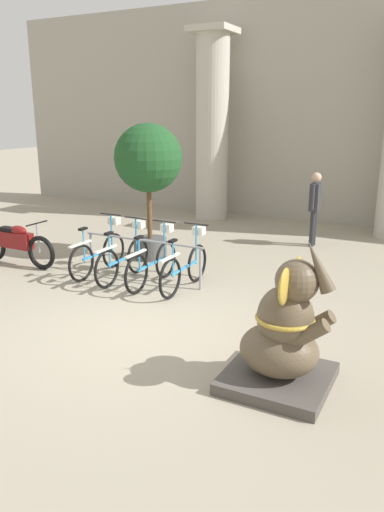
{
  "coord_description": "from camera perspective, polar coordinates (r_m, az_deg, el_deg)",
  "views": [
    {
      "loc": [
        3.65,
        -5.37,
        2.96
      ],
      "look_at": [
        0.49,
        0.67,
        1.0
      ],
      "focal_mm": 35.0,
      "sensor_mm": 36.0,
      "label": 1
    }
  ],
  "objects": [
    {
      "name": "column_left",
      "position": [
        14.36,
        2.32,
        14.68
      ],
      "size": [
        1.14,
        1.14,
        5.16
      ],
      "color": "#BCB7A8",
      "rests_on": "ground_plane"
    },
    {
      "name": "building_facade",
      "position": [
        14.44,
        13.46,
        15.78
      ],
      "size": [
        20.0,
        0.2,
        6.0
      ],
      "color": "#A39E8E",
      "rests_on": "ground_plane"
    },
    {
      "name": "bicycle_1",
      "position": [
        9.19,
        -7.78,
        -0.18
      ],
      "size": [
        0.48,
        1.67,
        1.09
      ],
      "color": "black",
      "rests_on": "ground_plane"
    },
    {
      "name": "bicycle_3",
      "position": [
        8.61,
        -0.78,
        -1.15
      ],
      "size": [
        0.48,
        1.67,
        1.09
      ],
      "color": "black",
      "rests_on": "ground_plane"
    },
    {
      "name": "bike_rack",
      "position": [
        9.1,
        -5.67,
        0.7
      ],
      "size": [
        2.46,
        0.05,
        0.77
      ],
      "color": "gray",
      "rests_on": "ground_plane"
    },
    {
      "name": "elephant_statue",
      "position": [
        5.65,
        10.43,
        -9.03
      ],
      "size": [
        1.15,
        1.15,
        1.75
      ],
      "color": "#4C4742",
      "rests_on": "ground_plane"
    },
    {
      "name": "motorcycle",
      "position": [
        10.58,
        -19.45,
        1.41
      ],
      "size": [
        2.0,
        0.55,
        0.93
      ],
      "color": "black",
      "rests_on": "ground_plane"
    },
    {
      "name": "person_pedestrian",
      "position": [
        11.68,
        13.86,
        5.96
      ],
      "size": [
        0.22,
        0.47,
        1.69
      ],
      "color": "#28282D",
      "rests_on": "ground_plane"
    },
    {
      "name": "ground_plane",
      "position": [
        7.14,
        -6.08,
        -8.57
      ],
      "size": [
        60.0,
        60.0,
        0.0
      ],
      "primitive_type": "plane",
      "color": "#9E937F"
    },
    {
      "name": "bicycle_2",
      "position": [
        8.85,
        -4.51,
        -0.71
      ],
      "size": [
        0.48,
        1.67,
        1.09
      ],
      "color": "black",
      "rests_on": "ground_plane"
    },
    {
      "name": "bicycle_0",
      "position": [
        9.6,
        -10.57,
        0.4
      ],
      "size": [
        0.48,
        1.67,
        1.09
      ],
      "color": "black",
      "rests_on": "ground_plane"
    },
    {
      "name": "potted_tree",
      "position": [
        10.25,
        -5.02,
        10.32
      ],
      "size": [
        1.38,
        1.38,
        2.78
      ],
      "color": "#4C4C4C",
      "rests_on": "ground_plane"
    }
  ]
}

